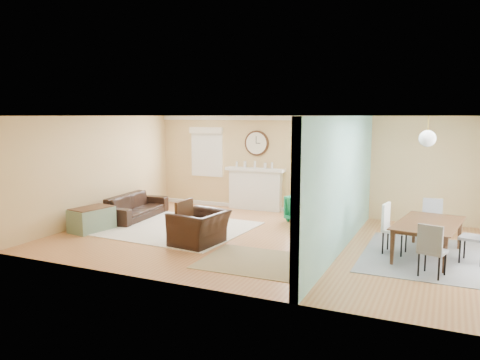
% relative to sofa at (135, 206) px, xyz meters
% --- Properties ---
extents(floor, '(9.00, 9.00, 0.00)m').
position_rel_sofa_xyz_m(floor, '(3.88, -0.61, -0.30)').
color(floor, '#AB6639').
rests_on(floor, ground).
extents(wall_back, '(9.00, 0.02, 2.60)m').
position_rel_sofa_xyz_m(wall_back, '(3.88, 2.39, 1.00)').
color(wall_back, tan).
rests_on(wall_back, ground).
extents(wall_front, '(9.00, 0.02, 2.60)m').
position_rel_sofa_xyz_m(wall_front, '(3.88, -3.61, 1.00)').
color(wall_front, tan).
rests_on(wall_front, ground).
extents(wall_left, '(0.02, 6.00, 2.60)m').
position_rel_sofa_xyz_m(wall_left, '(-0.62, -0.61, 1.00)').
color(wall_left, tan).
rests_on(wall_left, ground).
extents(ceiling, '(9.00, 6.00, 0.02)m').
position_rel_sofa_xyz_m(ceiling, '(3.88, -0.61, 2.30)').
color(ceiling, white).
rests_on(ceiling, wall_back).
extents(partition, '(0.17, 6.00, 2.60)m').
position_rel_sofa_xyz_m(partition, '(5.39, -0.33, 1.05)').
color(partition, tan).
rests_on(partition, ground).
extents(fireplace, '(1.70, 0.30, 1.17)m').
position_rel_sofa_xyz_m(fireplace, '(2.38, 2.27, 0.29)').
color(fireplace, white).
rests_on(fireplace, ground).
extents(wall_clock, '(0.70, 0.07, 0.70)m').
position_rel_sofa_xyz_m(wall_clock, '(2.38, 2.35, 1.55)').
color(wall_clock, '#4F301B').
rests_on(wall_clock, wall_back).
extents(window_left, '(1.05, 0.13, 1.42)m').
position_rel_sofa_xyz_m(window_left, '(0.83, 2.34, 1.35)').
color(window_left, white).
rests_on(window_left, wall_back).
extents(window_right, '(1.05, 0.13, 1.42)m').
position_rel_sofa_xyz_m(window_right, '(3.93, 2.34, 1.35)').
color(window_right, white).
rests_on(window_right, wall_back).
extents(pendant, '(0.30, 0.30, 0.55)m').
position_rel_sofa_xyz_m(pendant, '(6.88, -0.61, 1.90)').
color(pendant, gold).
rests_on(pendant, ceiling).
extents(rug_cream, '(3.47, 3.06, 0.02)m').
position_rel_sofa_xyz_m(rug_cream, '(1.50, -0.53, -0.29)').
color(rug_cream, '#F2E9CC').
rests_on(rug_cream, floor).
extents(rug_jute, '(2.00, 1.65, 0.01)m').
position_rel_sofa_xyz_m(rug_jute, '(4.20, -2.07, -0.30)').
color(rug_jute, '#937F55').
rests_on(rug_jute, floor).
extents(rug_grey, '(2.34, 2.93, 0.01)m').
position_rel_sofa_xyz_m(rug_grey, '(7.01, -0.49, -0.30)').
color(rug_grey, gray).
rests_on(rug_grey, floor).
extents(sofa, '(1.01, 2.15, 0.61)m').
position_rel_sofa_xyz_m(sofa, '(0.00, 0.00, 0.00)').
color(sofa, black).
rests_on(sofa, floor).
extents(eames_chair, '(1.04, 1.16, 0.69)m').
position_rel_sofa_xyz_m(eames_chair, '(2.71, -1.50, 0.04)').
color(eames_chair, black).
rests_on(eames_chair, floor).
extents(green_chair, '(0.91, 0.92, 0.65)m').
position_rel_sofa_xyz_m(green_chair, '(4.04, 1.39, 0.02)').
color(green_chair, '#07743E').
rests_on(green_chair, floor).
extents(trunk, '(0.72, 1.02, 0.54)m').
position_rel_sofa_xyz_m(trunk, '(-0.09, -1.50, -0.03)').
color(trunk, gray).
rests_on(trunk, floor).
extents(credenza, '(0.55, 1.61, 0.80)m').
position_rel_sofa_xyz_m(credenza, '(4.99, 1.09, 0.10)').
color(credenza, olive).
rests_on(credenza, floor).
extents(tv, '(0.17, 1.02, 0.58)m').
position_rel_sofa_xyz_m(tv, '(4.97, 1.09, 0.79)').
color(tv, black).
rests_on(tv, credenza).
extents(garden_stool, '(0.37, 0.37, 0.55)m').
position_rel_sofa_xyz_m(garden_stool, '(5.02, 0.23, -0.03)').
color(garden_stool, white).
rests_on(garden_stool, floor).
extents(potted_plant, '(0.42, 0.46, 0.44)m').
position_rel_sofa_xyz_m(potted_plant, '(5.02, 0.23, 0.46)').
color(potted_plant, '#337F33').
rests_on(potted_plant, garden_stool).
extents(dining_table, '(1.30, 2.00, 0.66)m').
position_rel_sofa_xyz_m(dining_table, '(7.01, -0.49, 0.02)').
color(dining_table, '#4F301B').
rests_on(dining_table, floor).
extents(dining_chair_n, '(0.42, 0.42, 0.88)m').
position_rel_sofa_xyz_m(dining_chair_n, '(7.00, 0.70, 0.21)').
color(dining_chair_n, gray).
rests_on(dining_chair_n, floor).
extents(dining_chair_s, '(0.48, 0.48, 0.89)m').
position_rel_sofa_xyz_m(dining_chair_s, '(7.09, -1.60, 0.22)').
color(dining_chair_s, gray).
rests_on(dining_chair_s, floor).
extents(dining_chair_w, '(0.48, 0.48, 0.96)m').
position_rel_sofa_xyz_m(dining_chair_w, '(6.39, -0.52, 0.26)').
color(dining_chair_w, white).
rests_on(dining_chair_w, floor).
extents(dining_chair_e, '(0.52, 0.52, 0.97)m').
position_rel_sofa_xyz_m(dining_chair_e, '(7.72, -0.56, 0.27)').
color(dining_chair_e, gray).
rests_on(dining_chair_e, floor).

